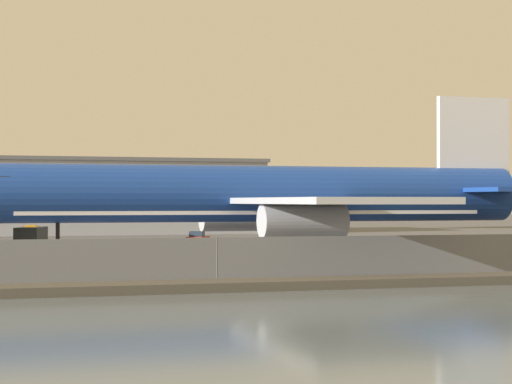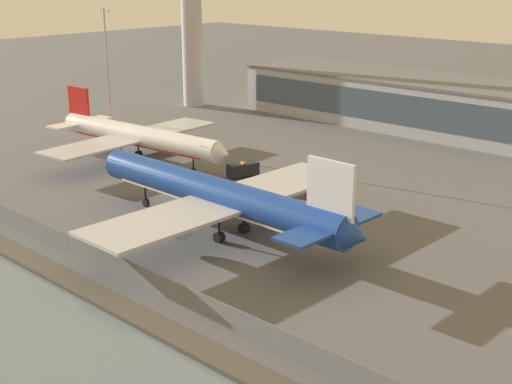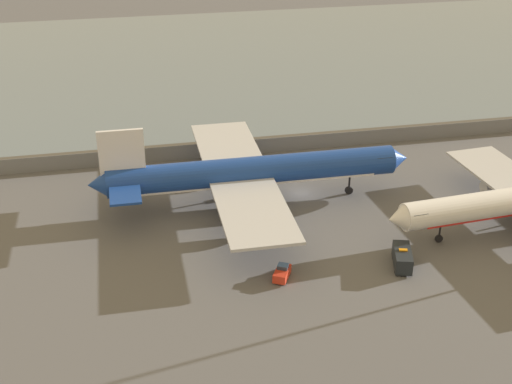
# 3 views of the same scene
# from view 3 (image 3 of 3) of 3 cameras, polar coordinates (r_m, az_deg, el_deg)

# --- Properties ---
(ground_plane) EXTENTS (500.00, 500.00, 0.00)m
(ground_plane) POSITION_cam_3_polar(r_m,az_deg,el_deg) (108.99, 3.60, -0.11)
(ground_plane) COLOR #565659
(waterfront_lagoon) EXTENTS (320.00, 98.00, 0.01)m
(waterfront_lagoon) POSITION_cam_3_polar(r_m,az_deg,el_deg) (173.68, -2.51, 10.48)
(waterfront_lagoon) COLOR slate
(waterfront_lagoon) RESTS_ON ground
(shoreline_seawall) EXTENTS (320.00, 3.00, 0.50)m
(shoreline_seawall) POSITION_cam_3_polar(r_m,az_deg,el_deg) (126.88, 1.22, 4.15)
(shoreline_seawall) COLOR #474238
(shoreline_seawall) RESTS_ON ground
(perimeter_fence) EXTENTS (280.00, 0.10, 2.61)m
(perimeter_fence) POSITION_cam_3_polar(r_m,az_deg,el_deg) (122.44, 1.69, 3.80)
(perimeter_fence) COLOR slate
(perimeter_fence) RESTS_ON ground
(cargo_jet_blue) EXTENTS (47.43, 40.64, 13.23)m
(cargo_jet_blue) POSITION_cam_3_polar(r_m,az_deg,el_deg) (103.67, -0.60, 1.56)
(cargo_jet_blue) COLOR #193D93
(cargo_jet_blue) RESTS_ON ground
(baggage_tug) EXTENTS (2.92, 3.58, 1.80)m
(baggage_tug) POSITION_cam_3_polar(r_m,az_deg,el_deg) (88.57, 2.11, -6.49)
(baggage_tug) COLOR red
(baggage_tug) RESTS_ON ground
(ops_van) EXTENTS (3.46, 5.58, 2.48)m
(ops_van) POSITION_cam_3_polar(r_m,az_deg,el_deg) (92.62, 11.62, -5.10)
(ops_van) COLOR #1E2328
(ops_van) RESTS_ON ground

